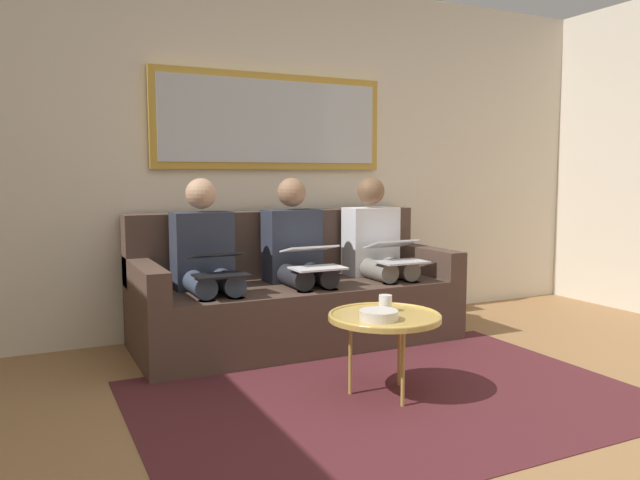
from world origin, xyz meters
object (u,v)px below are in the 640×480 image
Objects in this scene: couch at (294,296)px; framed_mirror at (272,122)px; person_right at (207,261)px; cup at (385,303)px; person_left at (378,251)px; coffee_table at (385,318)px; laptop_silver at (396,252)px; laptop_white at (313,257)px; person_middle at (298,256)px; bowl at (379,315)px; laptop_black at (218,264)px.

couch is 1.23× the size of framed_mirror.
couch is at bearing -173.87° from person_right.
cup is 1.25m from person_left.
coffee_table is 0.10m from cup.
person_right is at bearing 35.52° from framed_mirror.
cup is 1.28m from person_right.
cup is at bearing 91.59° from couch.
person_right is (0.67, -1.08, 0.13)m from cup.
laptop_silver is 1.02× the size of laptop_white.
couch reaches higher than coffee_table.
person_middle is 0.64m from person_right.
framed_mirror is 1.57× the size of person_right.
person_right is at bearing 6.13° from couch.
laptop_white is at bearing 21.08° from person_left.
laptop_silver reaches higher than bowl.
cup is (-0.03, 1.15, 0.17)m from couch.
coffee_table is 1.32m from person_right.
person_left is 0.24m from laptop_silver.
coffee_table is at bearing 89.45° from framed_mirror.
laptop_silver is 0.31× the size of person_middle.
couch is at bearing -90.73° from coffee_table.
person_middle is (0.03, -1.08, 0.13)m from cup.
laptop_white is at bearing -95.82° from bowl.
laptop_black reaches higher than coffee_table.
laptop_white reaches higher than bowl.
laptop_black is at bearing -61.05° from bowl.
laptop_silver is (-0.64, 0.70, -0.92)m from framed_mirror.
person_left is 1.00× the size of person_right.
coffee_table is at bearing 54.14° from laptop_silver.
person_right reaches higher than laptop_silver.
coffee_table is 1.84× the size of laptop_black.
cup is (-0.05, -0.07, 0.06)m from coffee_table.
bowl is at bearing 85.35° from person_middle.
framed_mirror is (0.00, -0.39, 1.24)m from couch.
laptop_silver is (0.00, 0.24, 0.02)m from person_left.
couch is 6.38× the size of laptop_white.
framed_mirror is 1.23m from person_right.
couch is 1.31m from bowl.
person_right is (0.64, 0.07, 0.30)m from couch.
person_left is 0.64m from person_middle.
framed_mirror reaches higher than person_middle.
person_right is (0.64, 0.46, -0.94)m from framed_mirror.
framed_mirror is 1.57× the size of person_left.
laptop_black reaches higher than cup.
framed_mirror is at bearing -90.55° from coffee_table.
laptop_silver is at bearing -126.87° from bowl.
coffee_table is 0.52× the size of person_left.
bowl is at bearing 86.60° from framed_mirror.
laptop_silver is (-0.61, -0.84, 0.15)m from cup.
laptop_black is (0.64, 0.71, -0.92)m from framed_mirror.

